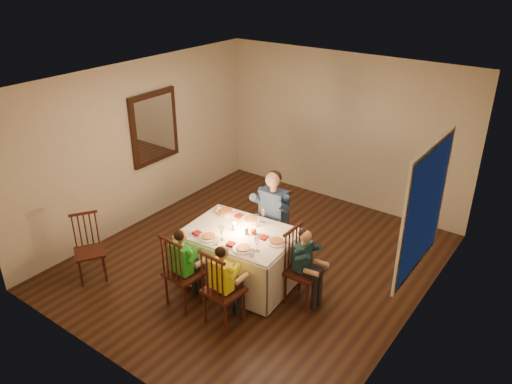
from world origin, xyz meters
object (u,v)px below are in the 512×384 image
Objects in this scene: chair_end at (303,301)px; adult at (272,254)px; chair_extra at (94,278)px; child_green at (186,303)px; chair_adult at (272,254)px; child_teal at (303,301)px; child_yellow at (225,321)px; chair_near_left at (186,303)px; serving_bowl at (226,213)px; chair_near_right at (225,321)px; dining_table at (240,246)px.

chair_end is 1.14m from adult.
adult is (1.64, 1.92, 0.00)m from chair_extra.
child_green is (-1.18, -0.91, 0.00)m from chair_end.
adult reaches higher than chair_extra.
child_teal is (0.93, -0.66, 0.00)m from chair_adult.
child_green is 1.03× the size of child_teal.
child_yellow reaches higher than chair_end.
chair_near_left is 1.58m from adult.
serving_bowl is at bearing -75.08° from chair_near_left.
chair_near_left is 0.98× the size of child_teal.
adult is at bearing -72.52° from child_yellow.
serving_bowl is (-0.44, -0.50, 0.78)m from adult.
chair_adult is at bearing -72.52° from chair_near_right.
chair_near_left is at bearing 6.46° from chair_near_right.
chair_near_left is 1.09× the size of chair_extra.
chair_adult reaches higher than chair_extra.
child_teal is (1.18, 0.91, 0.00)m from chair_near_left.
serving_bowl is at bearing -131.78° from adult.
child_teal is 4.49× the size of serving_bowl.
chair_end is 0.95× the size of child_green.
dining_table is 0.57m from serving_bowl.
chair_near_left is at bearing 6.46° from child_yellow.
chair_near_right is at bearing -47.55° from chair_extra.
serving_bowl is (-0.45, 0.26, 0.24)m from dining_table.
chair_extra is 2.04m from child_yellow.
dining_table is 1.49× the size of chair_end.
child_yellow is (0.36, -0.78, -0.53)m from dining_table.
chair_near_right is 1.05m from child_teal.
child_yellow is at bearing 147.68° from child_teal.
child_yellow is at bearing -0.00° from chair_near_right.
chair_near_left is 1.00× the size of chair_end.
chair_near_left is 1.49m from child_teal.
child_teal is at bearing 1.56° from dining_table.
chair_extra is 2.52m from adult.
chair_adult is 0.00m from adult.
child_green is at bearing -44.06° from chair_extra.
child_yellow is (-0.56, -0.88, 0.00)m from chair_end.
chair_near_left is 0.77× the size of adult.
child_green is (-0.00, 0.00, 0.00)m from chair_near_left.
dining_table reaches higher than chair_near_left.
adult is at bearing 179.29° from chair_adult.
chair_adult is 1.00× the size of chair_near_right.
chair_extra is at bearing 14.71° from child_yellow.
adult is at bearing -94.31° from chair_near_left.
child_teal is (2.57, 1.26, 0.00)m from chair_extra.
dining_table reaches higher than chair_adult.
serving_bowl is at bearing 83.85° from child_teal.
chair_near_right is (0.36, -0.78, -0.53)m from dining_table.
chair_near_left is (-0.25, -0.81, -0.53)m from dining_table.
child_green is 0.61m from child_yellow.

